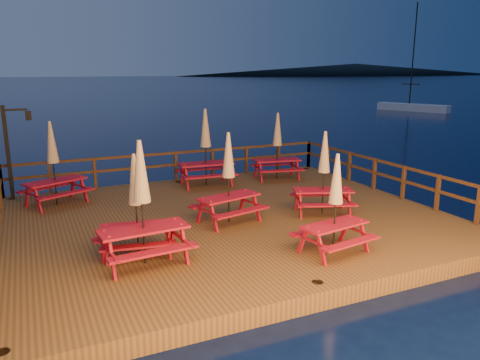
{
  "coord_description": "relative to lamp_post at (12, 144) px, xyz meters",
  "views": [
    {
      "loc": [
        -4.94,
        -11.69,
        4.52
      ],
      "look_at": [
        0.69,
        0.6,
        1.27
      ],
      "focal_mm": 35.0,
      "sensor_mm": 36.0,
      "label": 1
    }
  ],
  "objects": [
    {
      "name": "picnic_table_3",
      "position": [
        6.15,
        -0.9,
        -0.37
      ],
      "size": [
        2.04,
        1.73,
        2.74
      ],
      "rotation": [
        0.0,
        0.0,
        -0.08
      ],
      "color": "maroon",
      "rests_on": "deck"
    },
    {
      "name": "picnic_table_7",
      "position": [
        8.03,
        -5.44,
        -0.55
      ],
      "size": [
        2.07,
        1.9,
        2.4
      ],
      "rotation": [
        0.0,
        0.0,
        -0.37
      ],
      "color": "maroon",
      "rests_on": "deck"
    },
    {
      "name": "picnic_table_5",
      "position": [
        2.51,
        -6.81,
        -0.4
      ],
      "size": [
        2.0,
        1.7,
        2.69
      ],
      "rotation": [
        0.0,
        0.0,
        0.08
      ],
      "color": "maroon",
      "rests_on": "deck"
    },
    {
      "name": "picnic_table_4",
      "position": [
        5.26,
        -5.02,
        -0.51
      ],
      "size": [
        2.01,
        1.78,
        2.48
      ],
      "rotation": [
        0.0,
        0.0,
        0.23
      ],
      "color": "maroon",
      "rests_on": "deck"
    },
    {
      "name": "lamp_post",
      "position": [
        0.0,
        0.0,
        0.0
      ],
      "size": [
        0.85,
        0.18,
        3.0
      ],
      "color": "black",
      "rests_on": "deck"
    },
    {
      "name": "ground",
      "position": [
        5.39,
        -4.55,
        -2.2
      ],
      "size": [
        500.0,
        500.0,
        0.0
      ],
      "primitive_type": "plane",
      "color": "#050D32",
      "rests_on": "ground"
    },
    {
      "name": "railing",
      "position": [
        5.39,
        -2.77,
        -1.03
      ],
      "size": [
        11.8,
        9.75,
        1.1
      ],
      "color": "#3E2813",
      "rests_on": "deck"
    },
    {
      "name": "deck",
      "position": [
        5.39,
        -4.55,
        -2.0
      ],
      "size": [
        12.0,
        10.0,
        0.4
      ],
      "primitive_type": "cube",
      "color": "#4D3718",
      "rests_on": "ground"
    },
    {
      "name": "picnic_table_2",
      "position": [
        6.57,
        -8.01,
        -0.6
      ],
      "size": [
        1.8,
        1.56,
        2.3
      ],
      "rotation": [
        0.0,
        0.0,
        0.16
      ],
      "color": "maroon",
      "rests_on": "deck"
    },
    {
      "name": "picnic_table_0",
      "position": [
        2.49,
        -6.27,
        -0.59
      ],
      "size": [
        1.84,
        1.6,
        2.32
      ],
      "rotation": [
        0.0,
        0.0,
        -0.18
      ],
      "color": "maroon",
      "rests_on": "deck"
    },
    {
      "name": "headland_right",
      "position": [
        190.39,
        225.45,
        1.3
      ],
      "size": [
        230.4,
        86.4,
        7.0
      ],
      "primitive_type": "ellipsoid",
      "color": "black",
      "rests_on": "ground"
    },
    {
      "name": "picnic_table_6",
      "position": [
        8.96,
        -1.04,
        -0.5
      ],
      "size": [
        2.0,
        1.76,
        2.5
      ],
      "rotation": [
        0.0,
        0.0,
        -0.2
      ],
      "color": "maroon",
      "rests_on": "deck"
    },
    {
      "name": "deck_piles",
      "position": [
        5.39,
        -4.55,
        -2.5
      ],
      "size": [
        11.44,
        9.44,
        1.4
      ],
      "color": "#3E2813",
      "rests_on": "ground"
    },
    {
      "name": "sailboat",
      "position": [
        38.26,
        21.88,
        -1.82
      ],
      "size": [
        4.03,
        7.54,
        11.29
      ],
      "rotation": [
        0.0,
        0.0,
        0.38
      ],
      "color": "white",
      "rests_on": "ground"
    },
    {
      "name": "picnic_table_1",
      "position": [
        1.09,
        -1.26,
        -0.46
      ],
      "size": [
        2.26,
        2.1,
        2.58
      ],
      "rotation": [
        0.0,
        0.0,
        0.43
      ],
      "color": "maroon",
      "rests_on": "deck"
    }
  ]
}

